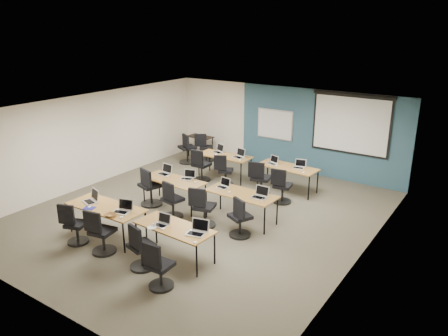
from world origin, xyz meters
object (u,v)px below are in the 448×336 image
Objects in this scene: laptop_1 at (123,209)px; laptop_6 at (224,185)px; training_table_front_right at (174,229)px; training_table_mid_right at (241,195)px; training_table_mid_left at (174,181)px; training_table_front_left at (106,208)px; task_chair_7 at (240,220)px; laptop_10 at (273,162)px; laptop_4 at (165,172)px; laptop_0 at (92,199)px; task_chair_4 at (150,190)px; whiteboard at (275,124)px; task_chair_8 at (200,168)px; laptop_3 at (197,230)px; training_table_back_left at (225,157)px; spare_chair_b at (187,151)px; task_chair_9 at (224,173)px; laptop_9 at (239,155)px; spare_chair_a at (205,150)px; task_chair_2 at (140,250)px; task_chair_10 at (260,182)px; laptop_8 at (219,150)px; laptop_11 at (299,166)px; task_chair_6 at (203,210)px; laptop_7 at (260,195)px; laptop_5 at (188,177)px; task_chair_5 at (172,203)px; task_chair_11 at (281,189)px; training_table_back_right at (288,168)px; task_chair_1 at (101,235)px; laptop_2 at (162,222)px; task_chair_3 at (158,269)px; task_chair_0 at (74,227)px.

laptop_6 is (0.97, 2.44, -0.01)m from laptop_1.
training_table_front_right is 2.29m from training_table_mid_right.
training_table_front_right and training_table_mid_left have the same top height.
training_table_front_left is 1.91× the size of task_chair_7.
laptop_10 reaches higher than training_table_front_left.
laptop_0 is at bearing -87.48° from laptop_4.
task_chair_4 is (-0.95, 1.82, -0.36)m from laptop_1.
whiteboard is 1.27× the size of task_chair_8.
task_chair_4 is at bearing 136.10° from laptop_3.
spare_chair_b reaches higher than training_table_back_left.
laptop_9 is at bearing 53.77° from task_chair_9.
spare_chair_a reaches higher than training_table_mid_right.
training_table_front_right is 4.68× the size of laptop_3.
task_chair_10 is at bearing 103.62° from task_chair_2.
training_table_mid_right is 2.56m from task_chair_4.
laptop_0 is 1.03× the size of laptop_1.
whiteboard is at bearing 109.74° from training_table_mid_right.
training_table_mid_left is 0.53m from laptop_4.
task_chair_2 is at bearing -80.55° from laptop_6.
spare_chair_b reaches higher than laptop_8.
task_chair_8 is (-2.94, 3.98, -0.38)m from laptop_3.
task_chair_10 is 3.36× the size of laptop_11.
laptop_7 is at bearing 19.37° from task_chair_6.
task_chair_5 is (0.18, -0.88, -0.39)m from laptop_5.
training_table_mid_left is 1.76× the size of task_chair_11.
training_table_back_right is (2.10, 0.10, 0.00)m from training_table_back_left.
task_chair_1 reaches higher than training_table_back_right.
spare_chair_a is at bearing 121.96° from task_chair_4.
task_chair_5 is at bearing -51.75° from training_table_mid_left.
training_table_front_right is 5.02m from training_table_back_left.
task_chair_7 reaches higher than training_table_front_left.
training_table_mid_right is 1.86× the size of task_chair_9.
task_chair_7 is 2.51m from task_chair_10.
laptop_1 is 0.36× the size of task_chair_11.
laptop_5 is 2.57m from laptop_8.
whiteboard reaches higher than spare_chair_b.
laptop_9 is (0.47, 4.81, 0.11)m from training_table_front_left.
laptop_7 is at bearing 74.28° from laptop_3.
laptop_8 is at bearing 104.69° from task_chair_4.
laptop_8 is at bearing 134.54° from laptop_6.
task_chair_1 is at bearing -151.53° from training_table_front_right.
laptop_2 is at bearing -97.39° from task_chair_9.
task_chair_5 is at bearing 121.50° from laptop_2.
laptop_6 is 0.30× the size of task_chair_6.
laptop_3 is (2.96, 0.10, -0.00)m from laptop_0.
laptop_8 is at bearing 112.15° from task_chair_3.
task_chair_0 is 5.31m from task_chair_11.
training_table_mid_left is at bearing 49.01° from task_chair_4.
training_table_back_left is at bearing -68.66° from spare_chair_a.
laptop_0 is at bearing 178.01° from training_table_front_left.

